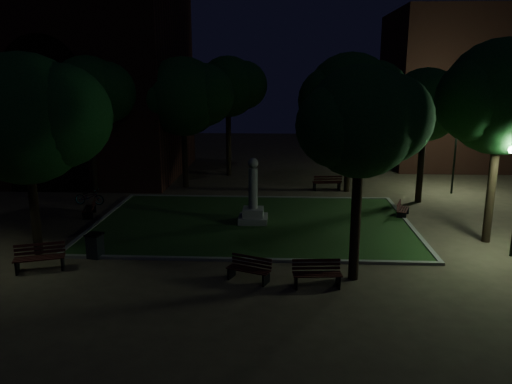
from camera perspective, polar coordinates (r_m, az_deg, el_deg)
ground at (r=22.76m, az=-0.63°, el=-5.08°), size 80.00×80.00×0.00m
lawn at (r=24.65m, az=-0.33°, el=-3.52°), size 15.00×10.00×0.08m
lawn_kerb at (r=24.65m, az=-0.33°, el=-3.47°), size 15.40×10.40×0.12m
monument at (r=24.40m, az=-0.34°, el=-1.46°), size 1.40×1.40×3.20m
building_main at (r=39.33m, az=-23.57°, el=12.55°), size 20.00×12.00×15.00m
building_far at (r=44.75m, az=25.29°, el=10.59°), size 16.00×10.00×12.00m
tree_west at (r=21.32m, az=-24.65°, el=7.59°), size 6.24×5.10×8.05m
tree_north_wl at (r=32.08m, az=-8.15°, el=10.73°), size 6.05×4.94×8.27m
tree_north_er at (r=31.09m, az=10.97°, el=10.42°), size 6.75×5.51×8.48m
tree_ne at (r=29.41m, az=18.97°, el=9.40°), size 4.94×4.03×7.56m
tree_east at (r=23.24m, az=26.52°, el=9.67°), size 5.86×4.79×8.66m
tree_se at (r=17.22m, az=12.14°, el=7.80°), size 4.66×3.81×7.54m
tree_nw at (r=31.66m, az=-18.47°, el=10.57°), size 5.49×4.48×8.28m
tree_far_north at (r=35.63m, az=-3.08°, el=11.91°), size 5.19×4.23×8.43m
lamppost_nw at (r=32.80m, az=-18.33°, el=5.67°), size 1.18×0.28×4.58m
lamppost_ne at (r=32.57m, az=21.86°, el=5.00°), size 1.18×0.28×4.26m
bench_near_left at (r=17.97m, az=-0.77°, el=-8.87°), size 1.66×1.10×0.86m
bench_near_right at (r=17.63m, az=6.97°, el=-9.32°), size 1.73×0.73×0.92m
bench_west_near at (r=20.53m, az=-23.48°, el=-6.95°), size 1.91×1.18×0.99m
bench_left_side at (r=27.23m, az=-18.41°, el=-1.83°), size 0.85×1.56×0.81m
bench_right_side at (r=26.84m, az=16.34°, el=-1.95°), size 0.93×1.48×0.77m
bench_far_side at (r=31.82m, az=8.12°, el=1.01°), size 1.85×0.85×0.98m
trash_bin at (r=21.07m, az=-17.92°, el=-5.84°), size 0.70×0.70×1.00m
bicycle at (r=29.60m, az=-18.50°, el=-0.54°), size 1.72×0.70×0.89m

